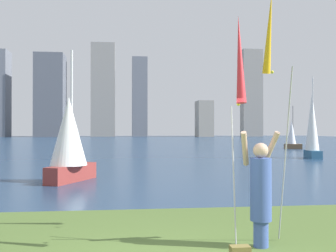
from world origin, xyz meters
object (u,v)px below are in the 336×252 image
Objects in this scene: person at (261,190)px; kite_flag_left at (240,63)px; kite_flag_right at (270,37)px; sailboat_2 at (312,127)px; sailboat_1 at (292,136)px; sailboat_4 at (69,138)px.

kite_flag_left reaches higher than person.
kite_flag_right is 0.82× the size of sailboat_2.
sailboat_1 is 0.88× the size of sailboat_4.
kite_flag_right is at bearing -114.55° from sailboat_1.
kite_flag_left is 10.17m from sailboat_4.
sailboat_1 is 30.78m from sailboat_4.
kite_flag_left is at bearing -130.51° from kite_flag_right.
kite_flag_right reaches higher than person.
sailboat_2 reaches higher than kite_flag_left.
kite_flag_right is at bearing 49.49° from kite_flag_left.
sailboat_4 reaches higher than sailboat_1.
person is at bearing -118.62° from sailboat_2.
person is at bearing 34.09° from kite_flag_left.
sailboat_4 is at bearing 112.84° from kite_flag_left.
kite_flag_right is (0.46, 0.77, 2.81)m from person.
kite_flag_left is 1.58m from kite_flag_right.
kite_flag_left is 0.84× the size of kite_flag_right.
sailboat_4 reaches higher than kite_flag_left.
kite_flag_right is at bearing 54.39° from person.
sailboat_1 is (15.10, 32.81, 0.34)m from person.
kite_flag_left is 0.87× the size of sailboat_1.
kite_flag_left is at bearing -67.16° from sailboat_4.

